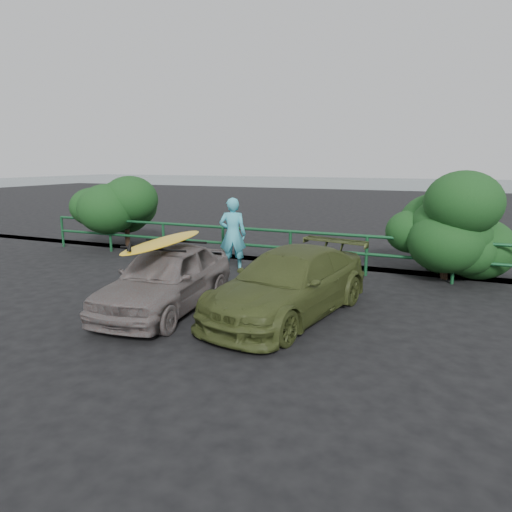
{
  "coord_description": "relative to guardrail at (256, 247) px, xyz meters",
  "views": [
    {
      "loc": [
        4.82,
        -6.29,
        2.82
      ],
      "look_at": [
        1.28,
        2.01,
        0.94
      ],
      "focal_mm": 32.0,
      "sensor_mm": 36.0,
      "label": 1
    }
  ],
  "objects": [
    {
      "name": "roof_rack",
      "position": [
        -0.08,
        -4.19,
        0.75
      ],
      "size": [
        1.4,
        1.04,
        0.04
      ],
      "primitive_type": null,
      "rotation": [
        0.0,
        0.0,
        0.09
      ],
      "color": "black",
      "rests_on": "sedan"
    },
    {
      "name": "olive_vehicle",
      "position": [
        2.2,
        -3.57,
        0.09
      ],
      "size": [
        2.5,
        4.44,
        1.21
      ],
      "primitive_type": "imported",
      "rotation": [
        0.0,
        0.0,
        -0.2
      ],
      "color": "#3E4920",
      "rests_on": "ground"
    },
    {
      "name": "surfboard",
      "position": [
        -0.08,
        -4.19,
        0.82
      ],
      "size": [
        0.83,
        2.85,
        0.08
      ],
      "primitive_type": "ellipsoid",
      "rotation": [
        0.0,
        0.0,
        0.09
      ],
      "color": "yellow",
      "rests_on": "roof_rack"
    },
    {
      "name": "shrub_left",
      "position": [
        -4.8,
        0.4,
        0.54
      ],
      "size": [
        3.2,
        2.4,
        2.13
      ],
      "primitive_type": null,
      "color": "#1A471B",
      "rests_on": "ground"
    },
    {
      "name": "man",
      "position": [
        -0.32,
        -0.77,
        0.43
      ],
      "size": [
        0.81,
        0.66,
        1.91
      ],
      "primitive_type": "imported",
      "rotation": [
        0.0,
        0.0,
        3.47
      ],
      "color": "#45BAD1",
      "rests_on": "ground"
    },
    {
      "name": "ground",
      "position": [
        0.0,
        -5.0,
        -0.52
      ],
      "size": [
        80.0,
        80.0,
        0.0
      ],
      "primitive_type": "plane",
      "color": "black"
    },
    {
      "name": "ocean",
      "position": [
        0.0,
        55.0,
        -0.52
      ],
      "size": [
        200.0,
        200.0,
        0.0
      ],
      "primitive_type": "plane",
      "color": "#536265",
      "rests_on": "ground"
    },
    {
      "name": "guardrail",
      "position": [
        0.0,
        0.0,
        0.0
      ],
      "size": [
        14.0,
        0.08,
        1.04
      ],
      "primitive_type": null,
      "color": "#164D28",
      "rests_on": "ground"
    },
    {
      "name": "shrub_right",
      "position": [
        5.0,
        0.5,
        0.65
      ],
      "size": [
        3.2,
        2.4,
        2.33
      ],
      "primitive_type": null,
      "color": "#1A471B",
      "rests_on": "ground"
    },
    {
      "name": "sedan",
      "position": [
        -0.08,
        -4.19,
        0.11
      ],
      "size": [
        1.81,
        3.79,
        1.25
      ],
      "primitive_type": "imported",
      "rotation": [
        0.0,
        0.0,
        0.09
      ],
      "color": "#69605E",
      "rests_on": "ground"
    }
  ]
}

